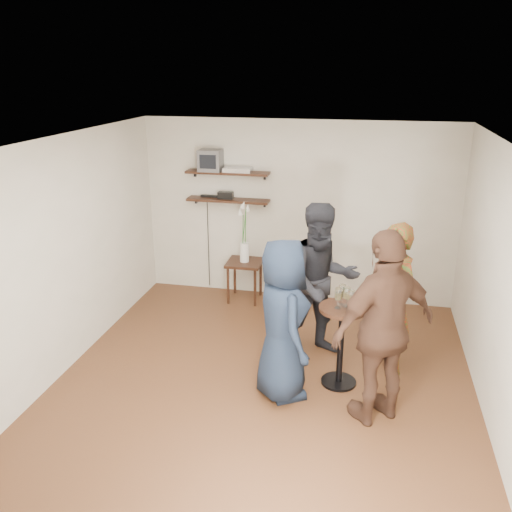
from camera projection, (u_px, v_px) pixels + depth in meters
The scene contains 18 objects.
room at pixel (264, 273), 5.48m from camera, with size 4.58×5.08×2.68m.
shelf_upper at pixel (228, 173), 7.69m from camera, with size 1.20×0.25×0.04m, color black.
shelf_lower at pixel (228, 200), 7.82m from camera, with size 1.20×0.25×0.04m, color black.
crt_monitor at pixel (211, 160), 7.68m from camera, with size 0.32×0.30×0.30m, color #59595B.
dvd_deck at pixel (238, 170), 7.64m from camera, with size 0.40×0.24×0.06m, color silver.
radio at pixel (226, 195), 7.80m from camera, with size 0.22×0.10×0.10m, color black.
power_strip at pixel (211, 196), 7.91m from camera, with size 0.30×0.05×0.03m, color black.
side_table at pixel (245, 268), 7.89m from camera, with size 0.51×0.51×0.60m.
vase_lilies at pixel (244, 242), 7.76m from camera, with size 0.19×0.19×0.92m.
drinks_table at pixel (341, 335), 5.74m from camera, with size 0.50×0.50×0.91m.
wine_glass_fl at pixel (338, 295), 5.56m from camera, with size 0.07×0.07×0.22m.
wine_glass_fr at pixel (351, 297), 5.52m from camera, with size 0.07×0.07×0.21m.
wine_glass_bl at pixel (342, 291), 5.63m from camera, with size 0.07×0.07×0.22m.
wine_glass_br at pixel (347, 294), 5.58m from camera, with size 0.07×0.07×0.22m.
person_plaid at pixel (392, 299), 5.94m from camera, with size 0.63×0.41×1.72m, color #AE1D13.
person_dark at pixel (322, 282), 6.23m from camera, with size 0.90×0.70×1.86m, color black.
person_navy at pixel (282, 320), 5.47m from camera, with size 0.83×0.54×1.71m, color #151F31.
person_brown at pixel (384, 329), 5.05m from camera, with size 1.13×0.47×1.93m, color #452A1D.
Camera 1 is at (0.99, -5.02, 3.27)m, focal length 38.00 mm.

